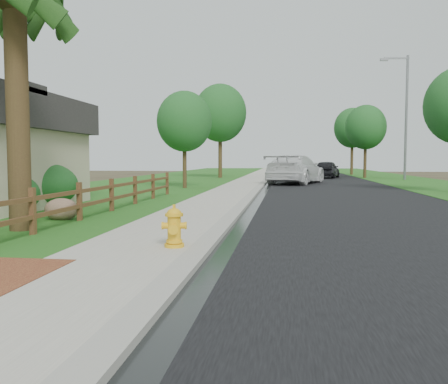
# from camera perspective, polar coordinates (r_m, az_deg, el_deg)

# --- Properties ---
(ground) EXTENTS (120.00, 120.00, 0.00)m
(ground) POSITION_cam_1_polar(r_m,az_deg,el_deg) (7.44, -8.01, -9.49)
(ground) COLOR #3A301F
(road) EXTENTS (8.00, 90.00, 0.02)m
(road) POSITION_cam_1_polar(r_m,az_deg,el_deg) (42.09, 11.04, 1.58)
(road) COLOR black
(road) RESTS_ON ground
(curb) EXTENTS (0.40, 90.00, 0.12)m
(curb) POSITION_cam_1_polar(r_m,az_deg,el_deg) (42.03, 5.32, 1.71)
(curb) COLOR gray
(curb) RESTS_ON ground
(wet_gutter) EXTENTS (0.50, 90.00, 0.00)m
(wet_gutter) POSITION_cam_1_polar(r_m,az_deg,el_deg) (42.02, 5.79, 1.65)
(wet_gutter) COLOR black
(wet_gutter) RESTS_ON road
(sidewalk) EXTENTS (2.20, 90.00, 0.10)m
(sidewalk) POSITION_cam_1_polar(r_m,az_deg,el_deg) (42.10, 3.55, 1.71)
(sidewalk) COLOR #9B9687
(sidewalk) RESTS_ON ground
(grass_strip) EXTENTS (1.60, 90.00, 0.06)m
(grass_strip) POSITION_cam_1_polar(r_m,az_deg,el_deg) (42.27, 0.98, 1.70)
(grass_strip) COLOR #1E5317
(grass_strip) RESTS_ON ground
(lawn_near) EXTENTS (9.00, 90.00, 0.04)m
(lawn_near) POSITION_cam_1_polar(r_m,az_deg,el_deg) (43.16, -5.90, 1.71)
(lawn_near) COLOR #1E5317
(lawn_near) RESTS_ON ground
(verge_far) EXTENTS (6.00, 90.00, 0.04)m
(verge_far) POSITION_cam_1_polar(r_m,az_deg,el_deg) (43.08, 20.24, 1.48)
(verge_far) COLOR #1E5317
(verge_far) RESTS_ON ground
(ranch_fence) EXTENTS (0.12, 16.92, 1.10)m
(ranch_fence) POSITION_cam_1_polar(r_m,az_deg,el_deg) (14.51, -15.04, -0.53)
(ranch_fence) COLOR #492518
(ranch_fence) RESTS_ON ground
(fire_hydrant) EXTENTS (0.52, 0.42, 0.79)m
(fire_hydrant) POSITION_cam_1_polar(r_m,az_deg,el_deg) (8.83, -6.02, -4.27)
(fire_hydrant) COLOR yellow
(fire_hydrant) RESTS_ON sidewalk
(white_suv) EXTENTS (4.66, 7.32, 1.97)m
(white_suv) POSITION_cam_1_polar(r_m,az_deg,el_deg) (33.23, 8.61, 2.71)
(white_suv) COLOR silver
(white_suv) RESTS_ON road
(dark_car_mid) EXTENTS (2.87, 4.90, 1.57)m
(dark_car_mid) POSITION_cam_1_polar(r_m,az_deg,el_deg) (43.67, 12.28, 2.69)
(dark_car_mid) COLOR black
(dark_car_mid) RESTS_ON road
(dark_car_far) EXTENTS (2.44, 4.29, 1.34)m
(dark_car_far) POSITION_cam_1_polar(r_m,az_deg,el_deg) (51.22, 8.57, 2.79)
(dark_car_far) COLOR black
(dark_car_far) RESTS_ON road
(streetlight) EXTENTS (2.33, 0.48, 10.08)m
(streetlight) POSITION_cam_1_polar(r_m,az_deg,el_deg) (41.73, 20.84, 9.21)
(streetlight) COLOR slate
(streetlight) RESTS_ON ground
(boulder) EXTENTS (1.11, 0.95, 0.64)m
(boulder) POSITION_cam_1_polar(r_m,az_deg,el_deg) (13.99, -18.96, -2.01)
(boulder) COLOR brown
(boulder) RESTS_ON ground
(shrub_c) EXTENTS (2.19, 2.19, 1.28)m
(shrub_c) POSITION_cam_1_polar(r_m,az_deg,el_deg) (16.04, -24.33, -0.25)
(shrub_c) COLOR #1A4B1C
(shrub_c) RESTS_ON ground
(shrub_d) EXTENTS (2.62, 2.62, 1.61)m
(shrub_d) POSITION_cam_1_polar(r_m,az_deg,el_deg) (17.81, -20.88, 0.76)
(shrub_d) COLOR #1A4B1C
(shrub_d) RESTS_ON ground
(tree_near_left) EXTENTS (3.19, 3.19, 5.65)m
(tree_near_left) POSITION_cam_1_polar(r_m,az_deg,el_deg) (27.78, -4.79, 8.44)
(tree_near_left) COLOR #382617
(tree_near_left) RESTS_ON ground
(tree_mid_left) EXTENTS (4.70, 4.70, 8.40)m
(tree_mid_left) POSITION_cam_1_polar(r_m,az_deg,el_deg) (42.78, -0.47, 9.46)
(tree_mid_left) COLOR #382617
(tree_mid_left) RESTS_ON ground
(tree_mid_right) EXTENTS (3.61, 3.61, 6.55)m
(tree_mid_right) POSITION_cam_1_polar(r_m,az_deg,el_deg) (44.47, 16.68, 7.46)
(tree_mid_right) COLOR #382617
(tree_mid_right) RESTS_ON ground
(tree_far_right) EXTENTS (3.90, 3.90, 7.20)m
(tree_far_right) POSITION_cam_1_polar(r_m,az_deg,el_deg) (53.01, 15.19, 7.44)
(tree_far_right) COLOR #382617
(tree_far_right) RESTS_ON ground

